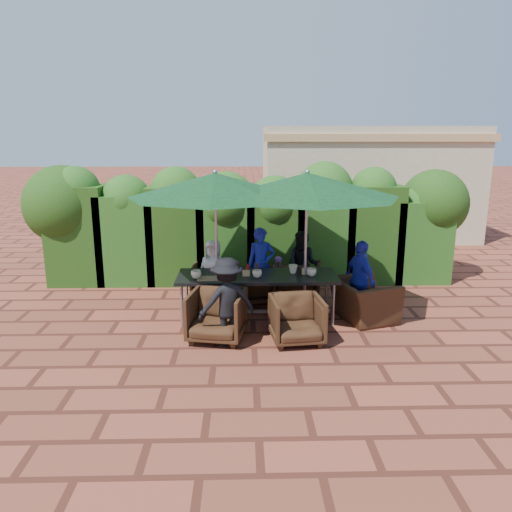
{
  "coord_description": "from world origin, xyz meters",
  "views": [
    {
      "loc": [
        -0.14,
        -7.78,
        3.0
      ],
      "look_at": [
        0.06,
        0.4,
        0.99
      ],
      "focal_mm": 35.0,
      "sensor_mm": 36.0,
      "label": 1
    }
  ],
  "objects_px": {
    "chair_far_mid": "(260,284)",
    "chair_near_right": "(297,317)",
    "umbrella_left": "(215,185)",
    "chair_near_left": "(217,313)",
    "chair_end_right": "(364,294)",
    "umbrella_right": "(307,185)",
    "chair_far_right": "(298,280)",
    "dining_table": "(257,279)",
    "chair_far_left": "(211,280)"
  },
  "relations": [
    {
      "from": "umbrella_right",
      "to": "chair_far_left",
      "type": "relative_size",
      "value": 4.1
    },
    {
      "from": "dining_table",
      "to": "umbrella_right",
      "type": "bearing_deg",
      "value": 0.22
    },
    {
      "from": "chair_far_mid",
      "to": "chair_near_right",
      "type": "xyz_separation_m",
      "value": [
        0.49,
        -1.83,
        0.04
      ]
    },
    {
      "from": "umbrella_left",
      "to": "chair_near_left",
      "type": "distance_m",
      "value": 2.01
    },
    {
      "from": "dining_table",
      "to": "chair_near_left",
      "type": "xyz_separation_m",
      "value": [
        -0.63,
        -0.86,
        -0.27
      ]
    },
    {
      "from": "chair_far_left",
      "to": "chair_near_right",
      "type": "xyz_separation_m",
      "value": [
        1.38,
        -2.01,
        0.02
      ]
    },
    {
      "from": "umbrella_left",
      "to": "chair_far_right",
      "type": "distance_m",
      "value": 2.44
    },
    {
      "from": "umbrella_right",
      "to": "chair_far_right",
      "type": "bearing_deg",
      "value": 91.45
    },
    {
      "from": "umbrella_right",
      "to": "chair_near_left",
      "type": "distance_m",
      "value": 2.45
    },
    {
      "from": "chair_far_right",
      "to": "chair_near_left",
      "type": "distance_m",
      "value": 2.2
    },
    {
      "from": "chair_far_left",
      "to": "chair_near_right",
      "type": "height_order",
      "value": "chair_near_right"
    },
    {
      "from": "chair_near_left",
      "to": "chair_end_right",
      "type": "distance_m",
      "value": 2.51
    },
    {
      "from": "chair_near_right",
      "to": "chair_near_left",
      "type": "bearing_deg",
      "value": 167.2
    },
    {
      "from": "chair_far_left",
      "to": "chair_near_left",
      "type": "relative_size",
      "value": 0.88
    },
    {
      "from": "umbrella_left",
      "to": "chair_far_right",
      "type": "bearing_deg",
      "value": 30.23
    },
    {
      "from": "umbrella_right",
      "to": "chair_far_right",
      "type": "height_order",
      "value": "umbrella_right"
    },
    {
      "from": "umbrella_right",
      "to": "chair_near_right",
      "type": "height_order",
      "value": "umbrella_right"
    },
    {
      "from": "dining_table",
      "to": "chair_near_right",
      "type": "xyz_separation_m",
      "value": [
        0.55,
        -0.99,
        -0.3
      ]
    },
    {
      "from": "chair_near_left",
      "to": "chair_near_right",
      "type": "distance_m",
      "value": 1.19
    },
    {
      "from": "umbrella_right",
      "to": "chair_far_mid",
      "type": "height_order",
      "value": "umbrella_right"
    },
    {
      "from": "umbrella_left",
      "to": "umbrella_right",
      "type": "bearing_deg",
      "value": -0.37
    },
    {
      "from": "umbrella_left",
      "to": "chair_near_right",
      "type": "distance_m",
      "value": 2.42
    },
    {
      "from": "dining_table",
      "to": "chair_end_right",
      "type": "xyz_separation_m",
      "value": [
        1.76,
        -0.08,
        -0.24
      ]
    },
    {
      "from": "chair_far_mid",
      "to": "chair_end_right",
      "type": "height_order",
      "value": "chair_end_right"
    },
    {
      "from": "chair_far_right",
      "to": "chair_end_right",
      "type": "bearing_deg",
      "value": 147.23
    },
    {
      "from": "dining_table",
      "to": "chair_far_right",
      "type": "height_order",
      "value": "chair_far_right"
    },
    {
      "from": "chair_near_right",
      "to": "chair_end_right",
      "type": "height_order",
      "value": "chair_end_right"
    },
    {
      "from": "chair_far_mid",
      "to": "chair_far_right",
      "type": "bearing_deg",
      "value": 166.86
    },
    {
      "from": "chair_near_left",
      "to": "chair_end_right",
      "type": "height_order",
      "value": "chair_end_right"
    },
    {
      "from": "chair_far_mid",
      "to": "chair_end_right",
      "type": "bearing_deg",
      "value": 138.18
    },
    {
      "from": "dining_table",
      "to": "umbrella_right",
      "type": "relative_size",
      "value": 0.88
    },
    {
      "from": "chair_near_right",
      "to": "dining_table",
      "type": "bearing_deg",
      "value": 112.42
    },
    {
      "from": "chair_far_mid",
      "to": "chair_near_left",
      "type": "relative_size",
      "value": 0.84
    },
    {
      "from": "chair_near_left",
      "to": "chair_end_right",
      "type": "relative_size",
      "value": 0.81
    },
    {
      "from": "umbrella_right",
      "to": "chair_end_right",
      "type": "height_order",
      "value": "umbrella_right"
    },
    {
      "from": "umbrella_left",
      "to": "chair_near_right",
      "type": "xyz_separation_m",
      "value": [
        1.21,
        -1.0,
        -1.83
      ]
    },
    {
      "from": "chair_end_right",
      "to": "chair_far_right",
      "type": "bearing_deg",
      "value": 29.31
    },
    {
      "from": "umbrella_right",
      "to": "chair_near_left",
      "type": "relative_size",
      "value": 3.61
    },
    {
      "from": "chair_far_right",
      "to": "chair_end_right",
      "type": "xyz_separation_m",
      "value": [
        0.99,
        -0.93,
        0.02
      ]
    },
    {
      "from": "umbrella_left",
      "to": "chair_near_left",
      "type": "xyz_separation_m",
      "value": [
        0.03,
        -0.87,
        -1.8
      ]
    },
    {
      "from": "dining_table",
      "to": "chair_far_left",
      "type": "relative_size",
      "value": 3.62
    },
    {
      "from": "chair_near_left",
      "to": "dining_table",
      "type": "bearing_deg",
      "value": 64.59
    },
    {
      "from": "chair_far_right",
      "to": "chair_near_right",
      "type": "xyz_separation_m",
      "value": [
        -0.21,
        -1.83,
        -0.04
      ]
    },
    {
      "from": "dining_table",
      "to": "chair_far_right",
      "type": "relative_size",
      "value": 3.14
    },
    {
      "from": "chair_near_right",
      "to": "chair_end_right",
      "type": "xyz_separation_m",
      "value": [
        1.2,
        0.9,
        0.06
      ]
    },
    {
      "from": "chair_far_mid",
      "to": "chair_near_left",
      "type": "height_order",
      "value": "chair_near_left"
    },
    {
      "from": "chair_near_left",
      "to": "chair_end_right",
      "type": "xyz_separation_m",
      "value": [
        2.38,
        0.78,
        0.03
      ]
    },
    {
      "from": "chair_far_left",
      "to": "chair_end_right",
      "type": "xyz_separation_m",
      "value": [
        2.58,
        -1.11,
        0.08
      ]
    },
    {
      "from": "dining_table",
      "to": "umbrella_right",
      "type": "height_order",
      "value": "umbrella_right"
    },
    {
      "from": "chair_far_left",
      "to": "chair_end_right",
      "type": "relative_size",
      "value": 0.72
    }
  ]
}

